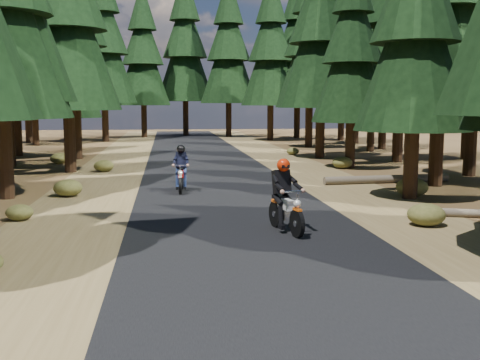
% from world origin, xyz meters
% --- Properties ---
extents(ground, '(120.00, 120.00, 0.00)m').
position_xyz_m(ground, '(0.00, 0.00, 0.00)').
color(ground, '#442F18').
rests_on(ground, ground).
extents(road, '(6.00, 100.00, 0.01)m').
position_xyz_m(road, '(0.00, 5.00, 0.01)').
color(road, black).
rests_on(road, ground).
extents(shoulder_l, '(3.20, 100.00, 0.01)m').
position_xyz_m(shoulder_l, '(-4.60, 5.00, 0.00)').
color(shoulder_l, brown).
rests_on(shoulder_l, ground).
extents(shoulder_r, '(3.20, 100.00, 0.01)m').
position_xyz_m(shoulder_r, '(4.60, 5.00, 0.00)').
color(shoulder_r, brown).
rests_on(shoulder_r, ground).
extents(pine_forest, '(34.59, 55.08, 16.32)m').
position_xyz_m(pine_forest, '(-0.02, 21.05, 7.89)').
color(pine_forest, black).
rests_on(pine_forest, ground).
extents(log_near, '(5.32, 0.89, 0.32)m').
position_xyz_m(log_near, '(6.76, 8.42, 0.16)').
color(log_near, '#4C4233').
rests_on(log_near, ground).
extents(understory_shrubs, '(15.06, 26.28, 0.65)m').
position_xyz_m(understory_shrubs, '(0.50, 8.21, 0.28)').
color(understory_shrubs, '#474C1E').
rests_on(understory_shrubs, ground).
extents(rider_lead, '(1.02, 2.10, 1.80)m').
position_xyz_m(rider_lead, '(0.92, -0.20, 0.60)').
color(rider_lead, silver).
rests_on(rider_lead, road).
extents(rider_follow, '(0.68, 1.91, 1.67)m').
position_xyz_m(rider_follow, '(-1.45, 6.94, 0.56)').
color(rider_follow, maroon).
rests_on(rider_follow, road).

